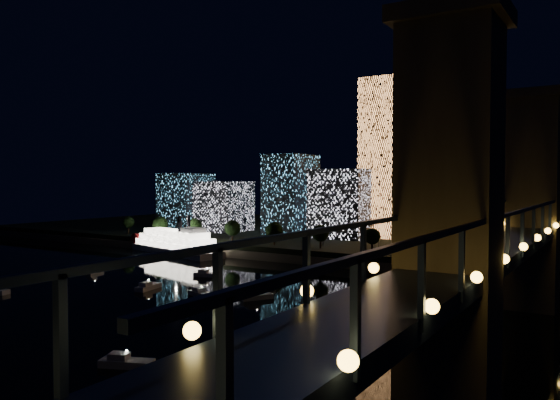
{
  "coord_description": "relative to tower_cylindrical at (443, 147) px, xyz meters",
  "views": [
    {
      "loc": [
        82.82,
        -86.31,
        29.42
      ],
      "look_at": [
        -6.51,
        55.0,
        23.58
      ],
      "focal_mm": 35.0,
      "sensor_mm": 36.0,
      "label": 1
    }
  ],
  "objects": [
    {
      "name": "riverboat",
      "position": [
        -90.62,
        -68.11,
        -39.42
      ],
      "size": [
        54.93,
        23.49,
        16.25
      ],
      "color": "silver",
      "rests_on": "ground"
    },
    {
      "name": "tower_rectangular",
      "position": [
        -21.66,
        -4.94,
        -4.27
      ],
      "size": [
        21.57,
        21.57,
        68.64
      ],
      "primitive_type": "cube",
      "color": "#E88F4A",
      "rests_on": "far_bank"
    },
    {
      "name": "motorboats",
      "position": [
        -18.52,
        -131.49,
        -42.78
      ],
      "size": [
        120.62,
        83.76,
        2.78
      ],
      "color": "silver",
      "rests_on": "ground"
    },
    {
      "name": "ground",
      "position": [
        -17.84,
        -145.77,
        -43.59
      ],
      "size": [
        520.0,
        520.0,
        0.0
      ],
      "primitive_type": "plane",
      "color": "black",
      "rests_on": "ground"
    },
    {
      "name": "esplanade_trees",
      "position": [
        -51.03,
        -57.77,
        -33.12
      ],
      "size": [
        165.73,
        6.79,
        8.9
      ],
      "color": "black",
      "rests_on": "far_bank"
    },
    {
      "name": "street_lamps",
      "position": [
        -51.84,
        -51.77,
        -34.57
      ],
      "size": [
        132.7,
        0.7,
        5.65
      ],
      "color": "black",
      "rests_on": "far_bank"
    },
    {
      "name": "far_bank",
      "position": [
        -17.84,
        14.23,
        -41.09
      ],
      "size": [
        420.0,
        160.0,
        5.0
      ],
      "primitive_type": "cube",
      "color": "black",
      "rests_on": "ground"
    },
    {
      "name": "tower_cylindrical",
      "position": [
        0.0,
        0.0,
        0.0
      ],
      "size": [
        34.0,
        34.0,
        76.93
      ],
      "color": "#E88F4A",
      "rests_on": "far_bank"
    },
    {
      "name": "truss_bridge",
      "position": [
        47.16,
        -142.05,
        -27.34
      ],
      "size": [
        13.0,
        266.0,
        50.0
      ],
      "color": "navy",
      "rests_on": "ground"
    },
    {
      "name": "midrise_blocks",
      "position": [
        -79.89,
        -19.55,
        -23.55
      ],
      "size": [
        105.66,
        34.87,
        36.71
      ],
      "color": "white",
      "rests_on": "far_bank"
    },
    {
      "name": "seawall",
      "position": [
        -17.84,
        -63.77,
        -42.09
      ],
      "size": [
        420.0,
        6.0,
        3.0
      ],
      "primitive_type": "cube",
      "color": "#6B5E4C",
      "rests_on": "ground"
    }
  ]
}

